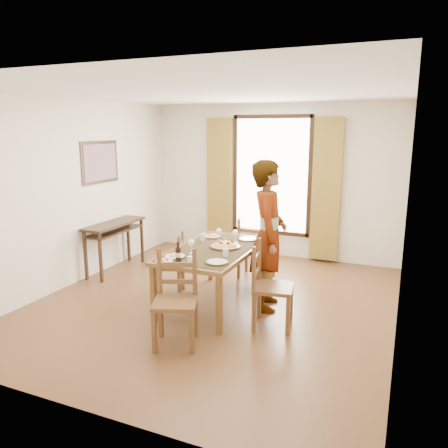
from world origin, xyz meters
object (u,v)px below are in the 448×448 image
at_px(console_table, 115,230).
at_px(dining_table, 214,253).
at_px(man, 268,236).
at_px(pasta_platter, 225,244).

distance_m(console_table, dining_table, 2.12).
relative_size(dining_table, man, 0.91).
bearing_deg(pasta_platter, console_table, 166.25).
relative_size(console_table, dining_table, 0.69).
relative_size(man, pasta_platter, 4.74).
xyz_separation_m(man, pasta_platter, (-0.56, -0.07, -0.14)).
xyz_separation_m(console_table, dining_table, (2.03, -0.62, 0.01)).
bearing_deg(pasta_platter, man, 7.40).
relative_size(dining_table, pasta_platter, 4.34).
relative_size(console_table, man, 0.63).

